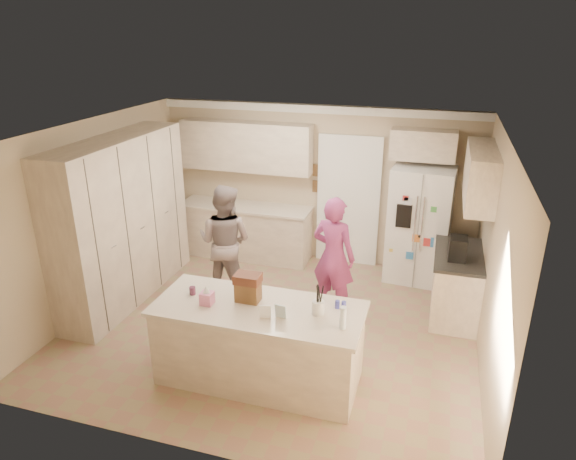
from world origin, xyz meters
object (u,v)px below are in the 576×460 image
(utensil_crock, at_px, (318,307))
(dollhouse_body, at_px, (248,292))
(coffee_maker, at_px, (458,248))
(refrigerator, at_px, (419,225))
(island_base, at_px, (259,345))
(tissue_box, at_px, (207,298))
(teen_boy, at_px, (225,242))
(teen_girl, at_px, (334,257))

(utensil_crock, height_order, dollhouse_body, dollhouse_body)
(coffee_maker, height_order, utensil_crock, coffee_maker)
(utensil_crock, bearing_deg, dollhouse_body, 176.42)
(refrigerator, xyz_separation_m, coffee_maker, (0.54, -1.17, 0.17))
(island_base, distance_m, tissue_box, 0.79)
(coffee_maker, bearing_deg, refrigerator, 114.78)
(dollhouse_body, height_order, teen_boy, teen_boy)
(tissue_box, bearing_deg, teen_boy, 107.61)
(utensil_crock, relative_size, teen_girl, 0.09)
(island_base, relative_size, utensil_crock, 14.67)
(refrigerator, xyz_separation_m, teen_girl, (-1.04, -1.39, -0.06))
(teen_girl, bearing_deg, utensil_crock, 111.05)
(island_base, bearing_deg, teen_girl, 74.28)
(teen_boy, bearing_deg, teen_girl, -177.52)
(tissue_box, bearing_deg, coffee_maker, 37.57)
(refrigerator, bearing_deg, utensil_crock, -101.66)
(coffee_maker, height_order, teen_girl, teen_girl)
(tissue_box, relative_size, teen_boy, 0.08)
(coffee_maker, relative_size, dollhouse_body, 1.15)
(dollhouse_body, bearing_deg, refrigerator, 60.75)
(refrigerator, relative_size, tissue_box, 12.86)
(tissue_box, height_order, teen_boy, teen_boy)
(island_base, bearing_deg, refrigerator, 63.77)
(dollhouse_body, xyz_separation_m, teen_boy, (-0.98, 1.62, -0.19))
(tissue_box, bearing_deg, teen_girl, 60.12)
(refrigerator, xyz_separation_m, utensil_crock, (-0.86, -3.02, 0.10))
(teen_girl, bearing_deg, tissue_box, 74.97)
(teen_girl, bearing_deg, teen_boy, 13.44)
(coffee_maker, distance_m, tissue_box, 3.28)
(coffee_maker, xyz_separation_m, tissue_box, (-2.60, -2.00, -0.07))
(island_base, height_order, tissue_box, tissue_box)
(refrigerator, bearing_deg, dollhouse_body, -114.97)
(utensil_crock, bearing_deg, teen_girl, 96.20)
(refrigerator, xyz_separation_m, teen_boy, (-2.64, -1.35, -0.05))
(tissue_box, xyz_separation_m, teen_girl, (1.02, 1.78, -0.15))
(teen_boy, bearing_deg, utensil_crock, 140.68)
(dollhouse_body, bearing_deg, utensil_crock, -3.58)
(tissue_box, distance_m, dollhouse_body, 0.45)
(coffee_maker, bearing_deg, teen_boy, -176.74)
(refrigerator, distance_m, coffee_maker, 1.30)
(refrigerator, bearing_deg, island_base, -111.96)
(tissue_box, bearing_deg, island_base, 10.30)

